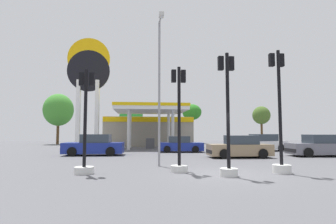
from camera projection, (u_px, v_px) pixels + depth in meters
The scene contains 17 objects.
ground_plane at pixel (224, 174), 11.06m from camera, with size 90.00×90.00×0.00m, color #56565B.
gas_station at pixel (148, 130), 35.13m from camera, with size 11.14×14.02×4.61m.
station_pole_sign at pixel (88, 78), 28.51m from camera, with size 4.46×0.56×11.88m.
car_0 at pixel (94, 146), 20.27m from camera, with size 4.50×2.16×1.59m.
car_1 at pixel (239, 147), 18.44m from camera, with size 4.29×2.04×1.52m.
car_2 at pixel (320, 146), 19.47m from camera, with size 4.52×2.27×1.57m.
car_3 at pixel (262, 143), 24.84m from camera, with size 4.68×2.82×1.57m.
car_4 at pixel (181, 145), 23.48m from camera, with size 4.04×2.09×1.39m.
traffic_signal_0 at pixel (280, 132), 11.43m from camera, with size 0.76×0.76×5.30m.
traffic_signal_1 at pixel (228, 129), 10.66m from camera, with size 0.70×0.71×4.94m.
traffic_signal_2 at pixel (179, 134), 11.81m from camera, with size 0.75×0.75×4.66m.
traffic_signal_3 at pixel (85, 139), 11.27m from camera, with size 0.80×0.80×4.41m.
tree_0 at pixel (58, 110), 39.60m from camera, with size 4.33×4.33×7.45m.
tree_1 at pixel (131, 116), 40.29m from camera, with size 3.51×3.51×6.20m.
tree_2 at pixel (192, 112), 43.08m from camera, with size 3.07×3.07×6.28m.
tree_3 at pixel (261, 116), 43.29m from camera, with size 2.82×2.82×5.96m.
corner_streetlamp at pixel (160, 78), 13.82m from camera, with size 0.24×1.48×7.61m.
Camera 1 is at (-3.53, -10.91, 1.72)m, focal length 28.58 mm.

